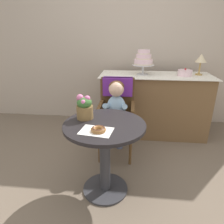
{
  "coord_description": "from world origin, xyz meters",
  "views": [
    {
      "loc": [
        0.23,
        -1.56,
        1.45
      ],
      "look_at": [
        0.05,
        0.15,
        0.77
      ],
      "focal_mm": 32.21,
      "sensor_mm": 36.0,
      "label": 1
    }
  ],
  "objects_px": {
    "donut_front": "(98,129)",
    "seated_child": "(116,106)",
    "cafe_table": "(105,145)",
    "wicker_chair": "(117,105)",
    "tiered_cake_stand": "(143,60)",
    "round_layer_cake": "(185,73)",
    "table_lamp": "(201,59)",
    "flower_vase": "(85,107)"
  },
  "relations": [
    {
      "from": "donut_front",
      "to": "seated_child",
      "type": "bearing_deg",
      "value": 83.82
    },
    {
      "from": "cafe_table",
      "to": "wicker_chair",
      "type": "relative_size",
      "value": 0.75
    },
    {
      "from": "donut_front",
      "to": "tiered_cake_stand",
      "type": "xyz_separation_m",
      "value": [
        0.39,
        1.46,
        0.36
      ]
    },
    {
      "from": "round_layer_cake",
      "to": "table_lamp",
      "type": "distance_m",
      "value": 0.29
    },
    {
      "from": "flower_vase",
      "to": "seated_child",
      "type": "bearing_deg",
      "value": 62.03
    },
    {
      "from": "seated_child",
      "to": "tiered_cake_stand",
      "type": "distance_m",
      "value": 0.91
    },
    {
      "from": "flower_vase",
      "to": "round_layer_cake",
      "type": "bearing_deg",
      "value": 46.05
    },
    {
      "from": "seated_child",
      "to": "table_lamp",
      "type": "bearing_deg",
      "value": 35.99
    },
    {
      "from": "seated_child",
      "to": "round_layer_cake",
      "type": "height_order",
      "value": "round_layer_cake"
    },
    {
      "from": "cafe_table",
      "to": "donut_front",
      "type": "relative_size",
      "value": 5.93
    },
    {
      "from": "tiered_cake_stand",
      "to": "flower_vase",
      "type": "bearing_deg",
      "value": -114.92
    },
    {
      "from": "wicker_chair",
      "to": "tiered_cake_stand",
      "type": "bearing_deg",
      "value": 55.69
    },
    {
      "from": "cafe_table",
      "to": "tiered_cake_stand",
      "type": "relative_size",
      "value": 2.13
    },
    {
      "from": "round_layer_cake",
      "to": "donut_front",
      "type": "bearing_deg",
      "value": -123.93
    },
    {
      "from": "seated_child",
      "to": "table_lamp",
      "type": "distance_m",
      "value": 1.42
    },
    {
      "from": "donut_front",
      "to": "wicker_chair",
      "type": "bearing_deg",
      "value": 84.91
    },
    {
      "from": "cafe_table",
      "to": "table_lamp",
      "type": "height_order",
      "value": "table_lamp"
    },
    {
      "from": "wicker_chair",
      "to": "tiered_cake_stand",
      "type": "height_order",
      "value": "tiered_cake_stand"
    },
    {
      "from": "cafe_table",
      "to": "donut_front",
      "type": "distance_m",
      "value": 0.28
    },
    {
      "from": "round_layer_cake",
      "to": "table_lamp",
      "type": "xyz_separation_m",
      "value": [
        0.21,
        0.09,
        0.18
      ]
    },
    {
      "from": "cafe_table",
      "to": "tiered_cake_stand",
      "type": "height_order",
      "value": "tiered_cake_stand"
    },
    {
      "from": "donut_front",
      "to": "tiered_cake_stand",
      "type": "bearing_deg",
      "value": 75.01
    },
    {
      "from": "cafe_table",
      "to": "round_layer_cake",
      "type": "bearing_deg",
      "value": 53.67
    },
    {
      "from": "wicker_chair",
      "to": "seated_child",
      "type": "bearing_deg",
      "value": -96.11
    },
    {
      "from": "tiered_cake_stand",
      "to": "round_layer_cake",
      "type": "height_order",
      "value": "tiered_cake_stand"
    },
    {
      "from": "tiered_cake_stand",
      "to": "donut_front",
      "type": "bearing_deg",
      "value": -104.99
    },
    {
      "from": "seated_child",
      "to": "round_layer_cake",
      "type": "bearing_deg",
      "value": 38.73
    },
    {
      "from": "cafe_table",
      "to": "tiered_cake_stand",
      "type": "distance_m",
      "value": 1.48
    },
    {
      "from": "seated_child",
      "to": "flower_vase",
      "type": "bearing_deg",
      "value": -117.97
    },
    {
      "from": "cafe_table",
      "to": "tiered_cake_stand",
      "type": "xyz_separation_m",
      "value": [
        0.36,
        1.3,
        0.6
      ]
    },
    {
      "from": "donut_front",
      "to": "round_layer_cake",
      "type": "relative_size",
      "value": 0.64
    },
    {
      "from": "cafe_table",
      "to": "seated_child",
      "type": "bearing_deg",
      "value": 84.74
    },
    {
      "from": "cafe_table",
      "to": "seated_child",
      "type": "relative_size",
      "value": 0.99
    },
    {
      "from": "donut_front",
      "to": "round_layer_cake",
      "type": "height_order",
      "value": "round_layer_cake"
    },
    {
      "from": "donut_front",
      "to": "cafe_table",
      "type": "bearing_deg",
      "value": 80.56
    },
    {
      "from": "flower_vase",
      "to": "round_layer_cake",
      "type": "relative_size",
      "value": 1.18
    },
    {
      "from": "wicker_chair",
      "to": "donut_front",
      "type": "relative_size",
      "value": 7.85
    },
    {
      "from": "wicker_chair",
      "to": "table_lamp",
      "type": "relative_size",
      "value": 3.35
    },
    {
      "from": "seated_child",
      "to": "donut_front",
      "type": "bearing_deg",
      "value": -96.18
    },
    {
      "from": "donut_front",
      "to": "round_layer_cake",
      "type": "distance_m",
      "value": 1.73
    },
    {
      "from": "cafe_table",
      "to": "seated_child",
      "type": "xyz_separation_m",
      "value": [
        0.05,
        0.56,
        0.17
      ]
    },
    {
      "from": "table_lamp",
      "to": "cafe_table",
      "type": "bearing_deg",
      "value": -130.16
    }
  ]
}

